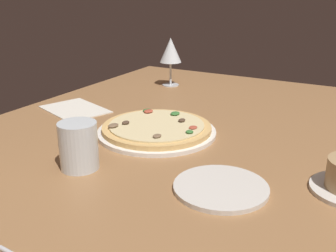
{
  "coord_description": "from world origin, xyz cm",
  "views": [
    {
      "loc": [
        79.35,
        40.96,
        40.04
      ],
      "look_at": [
        -0.84,
        -3.73,
        7.0
      ],
      "focal_mm": 42.65,
      "sensor_mm": 36.0,
      "label": 1
    }
  ],
  "objects_px": {
    "wine_glass_far": "(171,51)",
    "water_glass": "(79,148)",
    "side_plate": "(221,188)",
    "paper_menu": "(75,109)",
    "pizza_main": "(157,129)"
  },
  "relations": [
    {
      "from": "wine_glass_far",
      "to": "side_plate",
      "type": "xyz_separation_m",
      "value": [
        0.65,
        0.46,
        -0.12
      ]
    },
    {
      "from": "wine_glass_far",
      "to": "paper_menu",
      "type": "relative_size",
      "value": 0.88
    },
    {
      "from": "water_glass",
      "to": "side_plate",
      "type": "relative_size",
      "value": 0.56
    },
    {
      "from": "paper_menu",
      "to": "wine_glass_far",
      "type": "bearing_deg",
      "value": -174.88
    },
    {
      "from": "pizza_main",
      "to": "paper_menu",
      "type": "height_order",
      "value": "pizza_main"
    },
    {
      "from": "water_glass",
      "to": "paper_menu",
      "type": "relative_size",
      "value": 0.49
    },
    {
      "from": "wine_glass_far",
      "to": "paper_menu",
      "type": "xyz_separation_m",
      "value": [
        0.41,
        -0.11,
        -0.12
      ]
    },
    {
      "from": "water_glass",
      "to": "wine_glass_far",
      "type": "bearing_deg",
      "value": -166.08
    },
    {
      "from": "water_glass",
      "to": "paper_menu",
      "type": "xyz_separation_m",
      "value": [
        -0.3,
        -0.28,
        -0.04
      ]
    },
    {
      "from": "side_plate",
      "to": "paper_menu",
      "type": "xyz_separation_m",
      "value": [
        -0.25,
        -0.57,
        -0.0
      ]
    },
    {
      "from": "wine_glass_far",
      "to": "water_glass",
      "type": "relative_size",
      "value": 1.78
    },
    {
      "from": "pizza_main",
      "to": "wine_glass_far",
      "type": "relative_size",
      "value": 1.71
    },
    {
      "from": "pizza_main",
      "to": "paper_menu",
      "type": "xyz_separation_m",
      "value": [
        -0.05,
        -0.32,
        -0.01
      ]
    },
    {
      "from": "pizza_main",
      "to": "water_glass",
      "type": "relative_size",
      "value": 3.04
    },
    {
      "from": "pizza_main",
      "to": "side_plate",
      "type": "bearing_deg",
      "value": 52.61
    }
  ]
}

